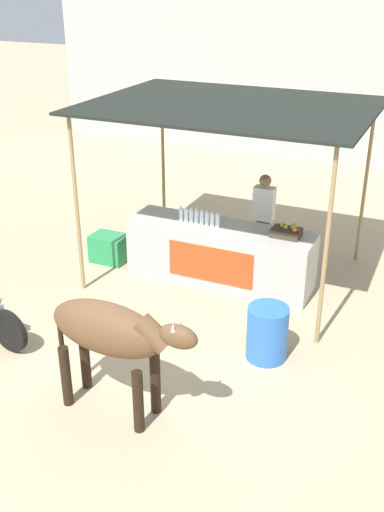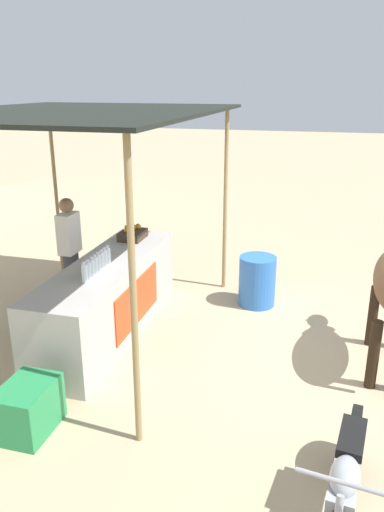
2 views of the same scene
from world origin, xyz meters
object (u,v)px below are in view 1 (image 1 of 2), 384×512
(stall_counter, at_px, (220,254))
(fruit_crate, at_px, (287,232))
(cooler_box, at_px, (109,248))
(water_barrel, at_px, (267,333))
(vendor_behind_counter, at_px, (263,221))
(cow, at_px, (112,333))

(stall_counter, bearing_deg, fruit_crate, 3.12)
(fruit_crate, bearing_deg, cooler_box, -177.13)
(water_barrel, bearing_deg, vendor_behind_counter, 109.87)
(water_barrel, xyz_separation_m, cow, (-1.26, -1.71, 0.66))
(vendor_behind_counter, height_order, cow, vendor_behind_counter)
(fruit_crate, height_order, cooler_box, fruit_crate)
(cooler_box, bearing_deg, stall_counter, 2.74)
(stall_counter, bearing_deg, vendor_behind_counter, 58.64)
(fruit_crate, bearing_deg, cow, -105.19)
(vendor_behind_counter, distance_m, cooler_box, 2.70)
(stall_counter, bearing_deg, cow, -88.27)
(cooler_box, distance_m, water_barrel, 3.77)
(vendor_behind_counter, bearing_deg, cow, -94.83)
(stall_counter, bearing_deg, cooler_box, -177.26)
(fruit_crate, relative_size, vendor_behind_counter, 0.27)
(stall_counter, xyz_separation_m, cow, (0.10, -3.45, 0.55))
(stall_counter, relative_size, fruit_crate, 6.82)
(fruit_crate, relative_size, cow, 0.24)
(cooler_box, bearing_deg, vendor_behind_counter, 18.83)
(vendor_behind_counter, distance_m, cow, 4.22)
(stall_counter, relative_size, water_barrel, 4.06)
(fruit_crate, distance_m, water_barrel, 1.94)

